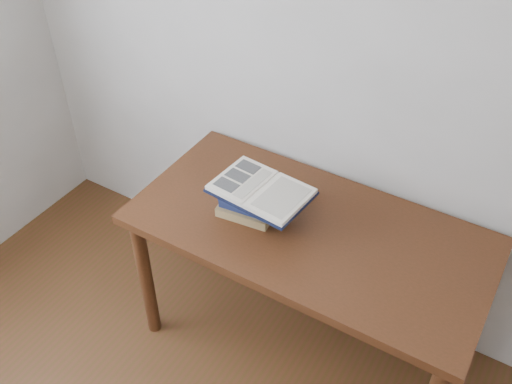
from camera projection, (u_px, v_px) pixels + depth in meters
The scene contains 3 objects.
desk at pixel (308, 245), 2.23m from camera, with size 1.37×0.68×0.73m.
book_stack at pixel (251, 199), 2.18m from camera, with size 0.26×0.20×0.13m.
open_book at pixel (261, 190), 2.11m from camera, with size 0.38×0.28×0.03m.
Camera 1 is at (0.58, -0.06, 2.24)m, focal length 40.00 mm.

